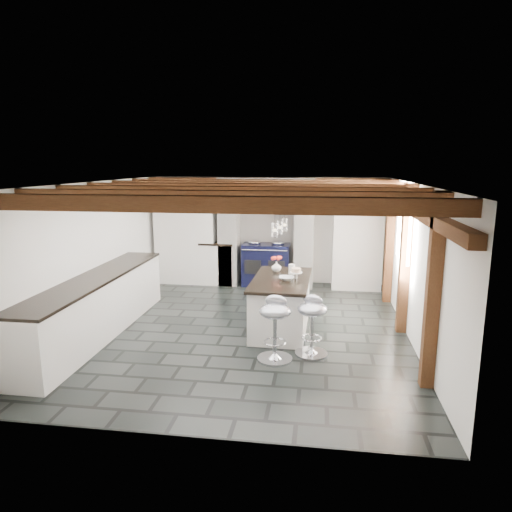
# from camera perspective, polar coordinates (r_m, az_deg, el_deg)

# --- Properties ---
(ground) EXTENTS (6.00, 6.00, 0.00)m
(ground) POSITION_cam_1_polar(r_m,az_deg,el_deg) (7.39, -1.22, -8.98)
(ground) COLOR black
(ground) RESTS_ON ground
(room_shell) EXTENTS (6.00, 6.03, 6.00)m
(room_shell) POSITION_cam_1_polar(r_m,az_deg,el_deg) (8.57, -3.75, 1.26)
(room_shell) COLOR white
(room_shell) RESTS_ON ground
(range_cooker) EXTENTS (1.00, 0.63, 0.99)m
(range_cooker) POSITION_cam_1_polar(r_m,az_deg,el_deg) (9.81, 1.28, -0.97)
(range_cooker) COLOR black
(range_cooker) RESTS_ON ground
(kitchen_island) EXTENTS (0.92, 1.69, 1.10)m
(kitchen_island) POSITION_cam_1_polar(r_m,az_deg,el_deg) (7.24, 3.16, -5.91)
(kitchen_island) COLOR white
(kitchen_island) RESTS_ON ground
(bar_stool_near) EXTENTS (0.54, 0.54, 0.84)m
(bar_stool_near) POSITION_cam_1_polar(r_m,az_deg,el_deg) (6.30, 7.06, -7.78)
(bar_stool_near) COLOR silver
(bar_stool_near) RESTS_ON ground
(bar_stool_far) EXTENTS (0.50, 0.50, 0.88)m
(bar_stool_far) POSITION_cam_1_polar(r_m,az_deg,el_deg) (6.09, 2.43, -8.13)
(bar_stool_far) COLOR silver
(bar_stool_far) RESTS_ON ground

